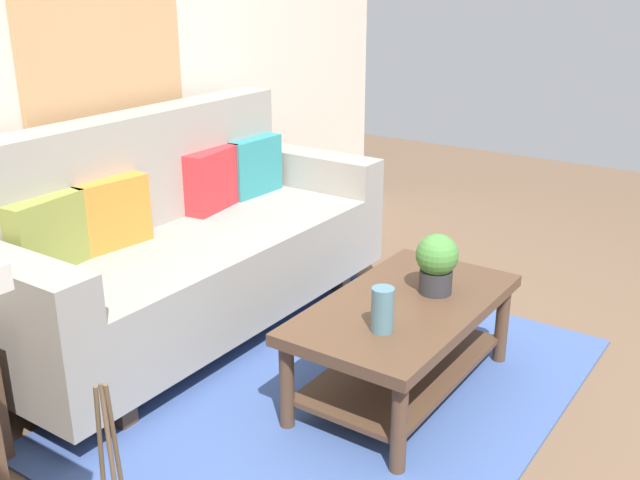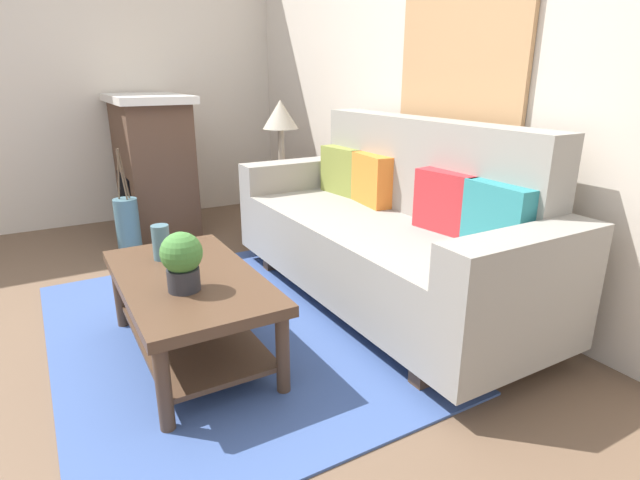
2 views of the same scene
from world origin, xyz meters
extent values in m
plane|color=brown|center=(0.00, 0.00, 0.00)|extent=(9.19, 9.19, 0.00)
cube|color=beige|center=(0.00, 2.02, 1.35)|extent=(5.19, 0.10, 2.70)
cube|color=beige|center=(-2.65, 0.48, 1.35)|extent=(0.10, 4.97, 2.70)
cube|color=#3D5693|center=(0.00, 0.50, 0.01)|extent=(2.26, 1.69, 0.01)
cube|color=gray|center=(0.10, 1.42, 0.32)|extent=(1.80, 0.84, 0.40)
cube|color=gray|center=(0.10, 1.74, 0.80)|extent=(1.80, 0.20, 0.56)
cube|color=gray|center=(-0.90, 1.42, 0.42)|extent=(0.20, 0.84, 0.60)
cube|color=gray|center=(1.10, 1.42, 0.42)|extent=(0.20, 0.84, 0.60)
cube|color=#513826|center=(-0.70, 1.42, 0.06)|extent=(0.08, 0.74, 0.12)
cube|color=#513826|center=(0.90, 1.42, 0.06)|extent=(0.08, 0.74, 0.12)
cube|color=olive|center=(-0.58, 1.61, 0.68)|extent=(0.37, 0.16, 0.32)
cube|color=orange|center=(-0.24, 1.61, 0.68)|extent=(0.37, 0.16, 0.32)
cube|color=red|center=(0.44, 1.61, 0.68)|extent=(0.37, 0.17, 0.32)
cube|color=teal|center=(0.79, 1.61, 0.68)|extent=(0.36, 0.13, 0.32)
cube|color=#513826|center=(0.15, 0.29, 0.41)|extent=(1.10, 0.60, 0.05)
cube|color=#513826|center=(0.15, 0.29, 0.12)|extent=(0.98, 0.50, 0.02)
cylinder|color=#513826|center=(-0.34, 0.04, 0.19)|extent=(0.06, 0.06, 0.38)
cylinder|color=#513826|center=(0.64, 0.04, 0.19)|extent=(0.06, 0.06, 0.38)
cylinder|color=#513826|center=(-0.34, 0.54, 0.19)|extent=(0.06, 0.06, 0.38)
cylinder|color=#513826|center=(0.64, 0.54, 0.19)|extent=(0.06, 0.06, 0.38)
cylinder|color=slate|center=(-0.12, 0.24, 0.52)|extent=(0.09, 0.09, 0.18)
cylinder|color=#2D2D33|center=(0.31, 0.23, 0.48)|extent=(0.14, 0.14, 0.10)
sphere|color=#448038|center=(0.31, 0.23, 0.60)|extent=(0.18, 0.18, 0.18)
cube|color=#513826|center=(-1.30, 1.48, 0.28)|extent=(0.44, 0.44, 0.56)
cylinder|color=gray|center=(-1.30, 1.48, 0.57)|extent=(0.16, 0.16, 0.02)
cylinder|color=gray|center=(-1.30, 1.48, 0.74)|extent=(0.05, 0.05, 0.35)
cone|color=#B2A893|center=(-1.30, 1.48, 1.02)|extent=(0.28, 0.28, 0.22)
cube|color=brown|center=(-2.05, 0.63, 0.55)|extent=(0.90, 0.50, 1.10)
cube|color=black|center=(-2.05, 0.37, 0.30)|extent=(0.52, 0.02, 0.44)
cube|color=silver|center=(-2.05, 0.63, 1.13)|extent=(1.02, 0.58, 0.06)
cylinder|color=slate|center=(-1.40, 0.27, 0.23)|extent=(0.17, 0.17, 0.47)
cylinder|color=brown|center=(-1.38, 0.27, 0.65)|extent=(0.05, 0.04, 0.36)
cylinder|color=brown|center=(-1.41, 0.29, 0.65)|extent=(0.03, 0.05, 0.36)
cylinder|color=brown|center=(-1.41, 0.26, 0.65)|extent=(0.03, 0.04, 0.36)
cube|color=tan|center=(0.10, 1.95, 1.47)|extent=(0.98, 0.03, 0.89)
camera|label=1|loc=(-2.35, -1.00, 1.74)|focal=41.53mm
camera|label=2|loc=(2.35, -0.26, 1.33)|focal=28.21mm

